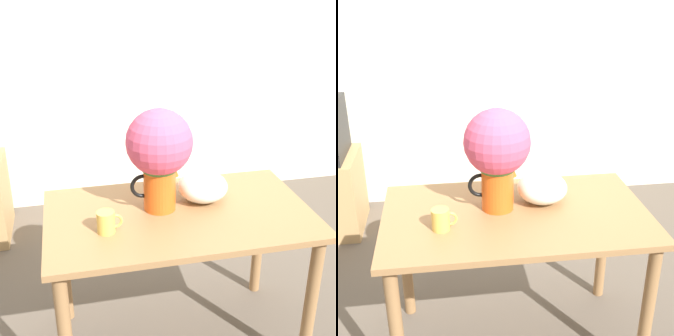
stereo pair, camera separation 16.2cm
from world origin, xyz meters
The scene contains 6 objects.
ground_plane centered at (0.00, 0.00, 0.00)m, with size 12.00×12.00×0.00m, color brown.
wall_back centered at (0.00, 1.73, 1.30)m, with size 8.00×0.05×2.60m.
table centered at (-0.03, -0.03, 0.66)m, with size 1.25×0.74×0.78m.
flower_vase centered at (-0.11, 0.03, 1.08)m, with size 0.31×0.31×0.49m.
coffee_mug centered at (-0.38, -0.13, 0.83)m, with size 0.11×0.08×0.10m.
white_bowl centered at (0.11, 0.07, 0.85)m, with size 0.25×0.25×0.14m.
Camera 2 is at (-0.35, -1.94, 1.86)m, focal length 50.00 mm.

